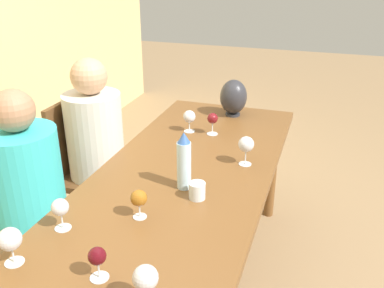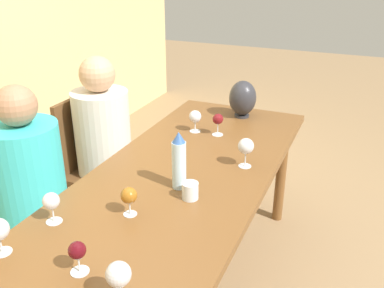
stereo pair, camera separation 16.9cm
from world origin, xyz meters
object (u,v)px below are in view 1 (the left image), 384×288
Objects in this scene: water_bottle at (184,161)px; wine_glass_7 at (246,145)px; vase at (233,97)px; person_near at (32,201)px; water_tumbler at (197,191)px; wine_glass_4 at (60,208)px; wine_glass_0 at (145,279)px; wine_glass_3 at (139,199)px; chair_far at (88,167)px; person_far at (98,148)px; wine_glass_2 at (97,257)px; chair_near at (22,222)px; wine_glass_1 at (213,119)px; wine_glass_6 at (10,240)px; wine_glass_5 at (189,117)px.

water_bottle reaches higher than wine_glass_7.
person_near is (-1.18, 0.73, -0.25)m from vase.
wine_glass_4 is at bearing 131.38° from water_tumbler.
vase is at bearing -31.79° from person_near.
water_bottle reaches higher than wine_glass_0.
vase is 1.74m from wine_glass_0.
wine_glass_3 is (-0.22, 0.18, 0.05)m from water_tumbler.
wine_glass_4 is 1.11m from chair_far.
person_far is (-0.53, 0.73, -0.25)m from vase.
vase is 1.67m from wine_glass_2.
chair_near is (-0.09, 0.91, -0.30)m from water_tumbler.
person_far reaches higher than wine_glass_1.
wine_glass_1 is 0.11× the size of person_near.
water_bottle is 0.80m from person_near.
person_near is (0.12, 0.64, -0.21)m from wine_glass_3.
wine_glass_6 reaches higher than wine_glass_4.
water_tumbler is 0.74m from wine_glass_1.
vase is at bearing -6.42° from wine_glass_1.
water_bottle is 1.80× the size of wine_glass_7.
vase is at bearing -3.73° from wine_glass_3.
wine_glass_3 is 0.31m from wine_glass_4.
wine_glass_2 is 0.86m from person_near.
wine_glass_6 is at bearing 150.16° from water_bottle.
person_near is at bearing 57.34° from wine_glass_0.
vase reaches higher than wine_glass_3.
wine_glass_2 is at bearing -149.77° from person_far.
chair_far is at bearing 43.42° from wine_glass_3.
vase is 0.73m from wine_glass_7.
vase is 0.93m from person_far.
wine_glass_0 is 0.48m from wine_glass_3.
water_bottle is 0.68m from wine_glass_5.
wine_glass_4 is 0.53m from person_near.
wine_glass_2 is 0.10× the size of person_near.
vase reaches higher than chair_far.
wine_glass_7 is at bearing -161.73° from vase.
wine_glass_5 is at bearing 5.36° from wine_glass_2.
person_near is (-0.09, 0.82, -0.16)m from water_tumbler.
person_far is at bearing 35.73° from wine_glass_0.
wine_glass_1 is 1.31m from wine_glass_2.
wine_glass_0 is at bearing -144.27° from person_far.
wine_glass_3 is 0.10× the size of person_far.
vase is 1.74m from wine_glass_6.
person_near is (-0.16, 0.74, -0.26)m from water_bottle.
wine_glass_0 is 0.95× the size of wine_glass_7.
wine_glass_3 is 0.94× the size of wine_glass_5.
person_far is at bearing 22.50° from wine_glass_4.
wine_glass_2 is 1.02m from wine_glass_7.
wine_glass_3 is at bearing -99.60° from chair_near.
wine_glass_6 is at bearing 167.23° from vase.
wine_glass_0 is 1.16m from chair_near.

